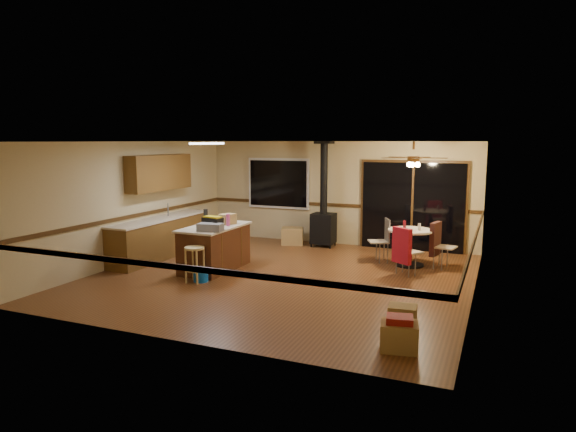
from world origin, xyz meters
The scene contains 35 objects.
floor centered at (0.00, 0.00, 0.00)m, with size 7.00×7.00×0.00m, color brown.
ceiling centered at (0.00, 0.00, 2.60)m, with size 7.00×7.00×0.00m, color silver.
wall_back centered at (0.00, 3.50, 1.30)m, with size 7.00×7.00×0.00m, color tan.
wall_front centered at (0.00, -3.50, 1.30)m, with size 7.00×7.00×0.00m, color tan.
wall_left centered at (-3.50, 0.00, 1.30)m, with size 7.00×7.00×0.00m, color tan.
wall_right centered at (3.50, 0.00, 1.30)m, with size 7.00×7.00×0.00m, color tan.
chair_rail centered at (0.00, 0.00, 1.00)m, with size 7.00×7.00×0.08m, color #3E270F, non-canonical shape.
window centered at (-1.60, 3.45, 1.50)m, with size 1.72×0.10×1.32m, color black.
sliding_door centered at (1.90, 3.45, 1.05)m, with size 2.52×0.10×2.10m, color black.
lower_cabinets centered at (-3.20, 0.50, 0.43)m, with size 0.60×3.00×0.86m, color brown.
countertop centered at (-3.20, 0.50, 0.88)m, with size 0.64×3.04×0.04m, color beige.
upper_cabinets centered at (-3.33, 0.70, 1.90)m, with size 0.35×2.00×0.80m, color brown.
kitchen_island centered at (-1.50, 0.00, 0.45)m, with size 0.88×1.68×0.90m.
wood_stove centered at (-0.20, 3.05, 0.73)m, with size 0.55×0.50×2.52m.
ceiling_fan centered at (2.14, 1.83, 2.21)m, with size 0.24×0.24×0.55m.
fluorescent_strip centered at (-1.80, 0.30, 2.56)m, with size 0.10×1.20×0.04m, color white.
toolbox_grey centered at (-1.27, -0.53, 0.97)m, with size 0.47×0.26×0.15m, color slate.
toolbox_black centered at (-1.36, -0.29, 1.01)m, with size 0.40×0.21×0.22m, color black.
toolbox_yellow_lid centered at (-1.36, -0.29, 1.13)m, with size 0.35×0.18×0.03m, color gold.
box_on_island centered at (-1.38, 0.32, 1.01)m, with size 0.23×0.32×0.21m, color olive.
bottle_dark centered at (-1.80, 0.16, 1.06)m, with size 0.09×0.09×0.31m, color black.
bottle_pink centered at (-1.25, 0.13, 1.02)m, with size 0.08×0.08×0.24m, color #D84C8C.
bottle_white centered at (-1.66, 0.49, 0.98)m, with size 0.06×0.06×0.17m, color white.
bar_stool centered at (-1.33, -1.00, 0.34)m, with size 0.37×0.37×0.67m, color tan.
blue_bucket centered at (-1.26, -0.92, 0.11)m, with size 0.27×0.27×0.23m, color blue.
dining_table centered at (2.14, 1.83, 0.53)m, with size 0.94×0.94×0.78m.
glass_red centered at (1.99, 1.93, 0.86)m, with size 0.06×0.06×0.17m, color #590C14.
glass_cream centered at (2.32, 1.78, 0.85)m, with size 0.06×0.06×0.15m, color beige.
chair_left centered at (1.54, 1.98, 0.59)m, with size 0.54×0.53×0.51m.
chair_near centered at (2.13, 0.98, 0.60)m, with size 0.61×0.62×0.70m.
chair_right centered at (2.66, 1.92, 0.60)m, with size 0.54×0.51×0.70m.
box_under_window centered at (-1.00, 2.96, 0.21)m, with size 0.54×0.43×0.43m, color olive.
box_corner_a centered at (2.76, -2.65, 0.18)m, with size 0.46×0.39×0.35m, color olive.
box_corner_b centered at (2.66, -1.84, 0.16)m, with size 0.39×0.33×0.31m, color olive.
box_small_red centered at (2.76, -2.65, 0.40)m, with size 0.33×0.27×0.09m, color maroon.
Camera 1 is at (3.86, -8.88, 2.62)m, focal length 32.00 mm.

